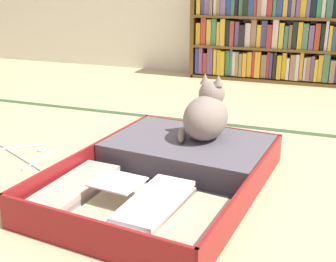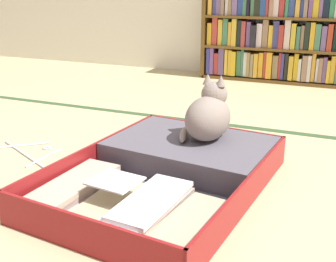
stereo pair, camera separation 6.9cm
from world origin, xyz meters
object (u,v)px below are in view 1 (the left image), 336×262
at_px(black_cat, 207,115).
at_px(clothes_hanger, 26,154).
at_px(open_suitcase, 173,169).
at_px(bookshelf, 284,35).

distance_m(black_cat, clothes_hanger, 0.85).
xyz_separation_m(open_suitcase, clothes_hanger, (-0.73, 0.02, -0.05)).
xyz_separation_m(bookshelf, open_suitcase, (-0.20, -2.05, -0.32)).
relative_size(black_cat, clothes_hanger, 0.71).
bearing_deg(black_cat, bookshelf, 86.39).
bearing_deg(black_cat, open_suitcase, -111.61).
relative_size(bookshelf, open_suitcase, 1.45).
relative_size(bookshelf, black_cat, 5.50).
distance_m(bookshelf, open_suitcase, 2.08).
height_order(bookshelf, open_suitcase, bookshelf).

